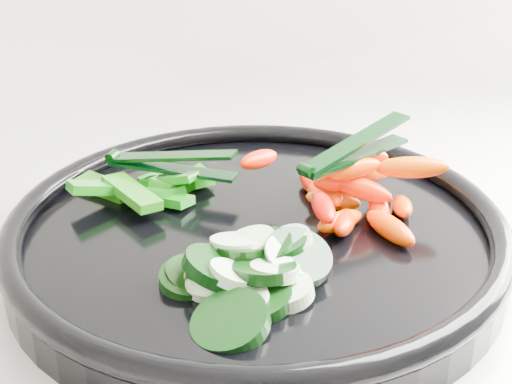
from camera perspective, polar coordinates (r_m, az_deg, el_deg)
veggie_tray at (r=0.54m, az=0.00°, el=-3.31°), size 0.46×0.46×0.04m
cucumber_pile at (r=0.47m, az=-1.09°, el=-6.38°), size 0.13×0.12×0.04m
carrot_pile at (r=0.56m, az=7.83°, el=0.39°), size 0.14×0.15×0.05m
pepper_pile at (r=0.59m, az=-8.34°, el=0.44°), size 0.12×0.10×0.04m
tong_carrot at (r=0.55m, az=7.77°, el=3.33°), size 0.11×0.02×0.02m
tong_pepper at (r=0.59m, az=-7.05°, el=2.38°), size 0.08×0.10×0.02m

